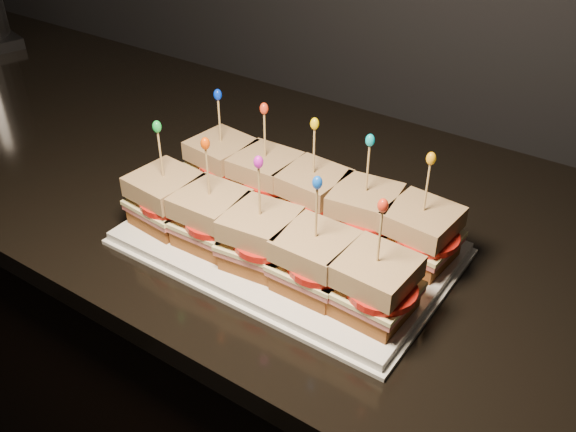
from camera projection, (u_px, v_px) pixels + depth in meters
The scene contains 74 objects.
cabinet at pixel (203, 345), 1.38m from camera, with size 2.19×0.66×0.87m, color black.
granite_slab at pixel (184, 163), 1.13m from camera, with size 2.23×0.70×0.03m, color black.
platter at pixel (288, 243), 0.89m from camera, with size 0.43×0.27×0.02m, color white.
platter_rim at pixel (288, 247), 0.89m from camera, with size 0.45×0.28×0.01m, color white.
sandwich_0_bread_bot at pixel (223, 177), 1.00m from camera, with size 0.08×0.08×0.02m, color #603013.
sandwich_0_ham at pixel (223, 169), 0.99m from camera, with size 0.09×0.09×0.01m, color #BF5052.
sandwich_0_cheese at pixel (222, 165), 0.99m from camera, with size 0.09×0.09×0.01m, color #F2EA9E.
sandwich_0_tomato at pixel (226, 164), 0.97m from camera, with size 0.08×0.08×0.01m, color red.
sandwich_0_bread_top at pixel (221, 149), 0.97m from camera, with size 0.08×0.08×0.03m, color #68340E.
sandwich_0_pick at pixel (220, 123), 0.95m from camera, with size 0.00×0.00×0.09m, color tan.
sandwich_0_frill at pixel (218, 95), 0.92m from camera, with size 0.01×0.01×0.02m, color #042CE0.
sandwich_1_bread_bot at pixel (266, 193), 0.96m from camera, with size 0.08×0.08×0.02m, color #603013.
sandwich_1_ham at pixel (266, 184), 0.95m from camera, with size 0.09×0.09×0.01m, color #BF5052.
sandwich_1_cheese at pixel (266, 180), 0.95m from camera, with size 0.09×0.09×0.01m, color #F2EA9E.
sandwich_1_tomato at pixel (270, 180), 0.93m from camera, with size 0.08×0.08×0.01m, color red.
sandwich_1_bread_top at pixel (265, 165), 0.93m from camera, with size 0.08×0.08×0.03m, color #68340E.
sandwich_1_pick at pixel (265, 138), 0.91m from camera, with size 0.00×0.00×0.09m, color tan.
sandwich_1_frill at pixel (264, 108), 0.88m from camera, with size 0.01×0.01×0.02m, color red.
sandwich_2_bread_bot at pixel (312, 211), 0.92m from camera, with size 0.08×0.08×0.02m, color #603013.
sandwich_2_ham at pixel (313, 202), 0.91m from camera, with size 0.09×0.09×0.01m, color #BF5052.
sandwich_2_cheese at pixel (313, 197), 0.91m from camera, with size 0.09×0.09×0.01m, color #F2EA9E.
sandwich_2_tomato at pixel (318, 197), 0.90m from camera, with size 0.08×0.08×0.01m, color red.
sandwich_2_bread_top at pixel (313, 182), 0.89m from camera, with size 0.08×0.08×0.03m, color #68340E.
sandwich_2_pick at pixel (314, 154), 0.87m from camera, with size 0.00×0.00×0.09m, color tan.
sandwich_2_frill at pixel (315, 124), 0.84m from camera, with size 0.01×0.01×0.02m, color yellow.
sandwich_3_bread_bot at pixel (363, 229), 0.88m from camera, with size 0.08×0.08×0.02m, color #603013.
sandwich_3_ham at pixel (364, 220), 0.87m from camera, with size 0.09×0.09×0.01m, color #BF5052.
sandwich_3_cheese at pixel (364, 216), 0.87m from camera, with size 0.09×0.09×0.01m, color #F2EA9E.
sandwich_3_tomato at pixel (370, 216), 0.86m from camera, with size 0.08×0.08×0.01m, color red.
sandwich_3_bread_top at pixel (365, 200), 0.86m from camera, with size 0.08×0.08×0.03m, color #68340E.
sandwich_3_pick at pixel (368, 171), 0.83m from camera, with size 0.00×0.00×0.09m, color tan.
sandwich_3_frill at pixel (370, 140), 0.81m from camera, with size 0.01×0.01×0.02m, color #05A5B6.
sandwich_4_bread_bot at pixel (418, 250), 0.84m from camera, with size 0.08×0.08×0.02m, color #603013.
sandwich_4_ham at pixel (419, 241), 0.84m from camera, with size 0.09×0.09×0.01m, color #BF5052.
sandwich_4_cheese at pixel (420, 236), 0.83m from camera, with size 0.09×0.09×0.01m, color #F2EA9E.
sandwich_4_tomato at pixel (427, 237), 0.82m from camera, with size 0.08×0.08×0.01m, color red.
sandwich_4_bread_top at pixel (422, 220), 0.82m from camera, with size 0.08×0.08×0.03m, color #68340E.
sandwich_4_pick at pixel (426, 190), 0.79m from camera, with size 0.00×0.00×0.09m, color tan.
sandwich_4_frill at pixel (431, 158), 0.77m from camera, with size 0.01×0.01×0.02m, color #F39E0D.
sandwich_5_bread_bot at pixel (168, 214), 0.91m from camera, with size 0.08×0.08×0.02m, color #603013.
sandwich_5_ham at pixel (167, 205), 0.91m from camera, with size 0.09×0.09×0.01m, color #BF5052.
sandwich_5_cheese at pixel (166, 201), 0.90m from camera, with size 0.09×0.09×0.01m, color #F2EA9E.
sandwich_5_tomato at pixel (169, 201), 0.89m from camera, with size 0.08×0.08×0.01m, color red.
sandwich_5_bread_top at pixel (164, 185), 0.89m from camera, with size 0.08×0.08×0.03m, color #68340E.
sandwich_5_pick at pixel (161, 157), 0.86m from camera, with size 0.00×0.00×0.09m, color tan.
sandwich_5_frill at pixel (157, 127), 0.84m from camera, with size 0.01×0.01×0.02m, color green.
sandwich_6_bread_bot at pixel (213, 233), 0.88m from camera, with size 0.08×0.08×0.02m, color #603013.
sandwich_6_ham at pixel (212, 224), 0.87m from camera, with size 0.09×0.09×0.01m, color #BF5052.
sandwich_6_cheese at pixel (211, 220), 0.86m from camera, with size 0.09×0.09×0.01m, color #F2EA9E.
sandwich_6_tomato at pixel (215, 220), 0.85m from camera, with size 0.08×0.08×0.01m, color red.
sandwich_6_bread_top at pixel (210, 203), 0.85m from camera, with size 0.08×0.08×0.03m, color #68340E.
sandwich_6_pick at pixel (208, 175), 0.82m from camera, with size 0.00×0.00×0.09m, color tan.
sandwich_6_frill at pixel (205, 143), 0.80m from camera, with size 0.01×0.01×0.02m, color #EE4703.
sandwich_7_bread_bot at pixel (261, 254), 0.84m from camera, with size 0.08×0.08×0.02m, color #603013.
sandwich_7_ham at pixel (261, 245), 0.83m from camera, with size 0.09×0.09×0.01m, color #BF5052.
sandwich_7_cheese at pixel (261, 240), 0.82m from camera, with size 0.09×0.09×0.01m, color #F2EA9E.
sandwich_7_tomato at pixel (265, 241), 0.81m from camera, with size 0.08×0.08×0.01m, color red.
sandwich_7_bread_top at pixel (260, 224), 0.81m from camera, with size 0.08×0.08×0.03m, color #68340E.
sandwich_7_pick at pixel (259, 194), 0.78m from camera, with size 0.00×0.00×0.09m, color tan.
sandwich_7_frill at pixel (258, 162), 0.76m from camera, with size 0.01×0.01×0.02m, color #C71AC7.
sandwich_8_bread_bot at pixel (314, 277), 0.80m from camera, with size 0.08×0.08×0.02m, color #603013.
sandwich_8_ham at pixel (315, 268), 0.79m from camera, with size 0.09×0.09×0.01m, color #BF5052.
sandwich_8_cheese at pixel (315, 263), 0.79m from camera, with size 0.09×0.09×0.01m, color #F2EA9E.
sandwich_8_tomato at pixel (321, 264), 0.77m from camera, with size 0.08×0.08×0.01m, color red.
sandwich_8_bread_top at pixel (315, 246), 0.77m from camera, with size 0.08×0.08×0.03m, color #68340E.
sandwich_8_pick at pixel (316, 216), 0.75m from camera, with size 0.00×0.00×0.09m, color tan.
sandwich_8_frill at pixel (317, 183), 0.72m from camera, with size 0.01×0.01×0.02m, color blue.
sandwich_9_bread_bot at pixel (373, 303), 0.76m from camera, with size 0.08×0.08×0.02m, color #603013.
sandwich_9_ham at pixel (374, 293), 0.75m from camera, with size 0.09×0.09×0.01m, color #BF5052.
sandwich_9_cheese at pixel (375, 288), 0.75m from camera, with size 0.09×0.09×0.01m, color #F2EA9E.
sandwich_9_tomato at pixel (382, 290), 0.73m from camera, with size 0.08×0.08×0.01m, color red.
sandwich_9_bread_top at pixel (376, 271), 0.73m from camera, with size 0.08×0.08×0.03m, color #68340E.
sandwich_9_pick at pixel (379, 239), 0.71m from camera, with size 0.00×0.00×0.09m, color tan.
sandwich_9_frill at pixel (383, 206), 0.68m from camera, with size 0.01×0.01×0.02m, color red.
Camera 1 is at (1.15, 0.95, 1.45)m, focal length 40.00 mm.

